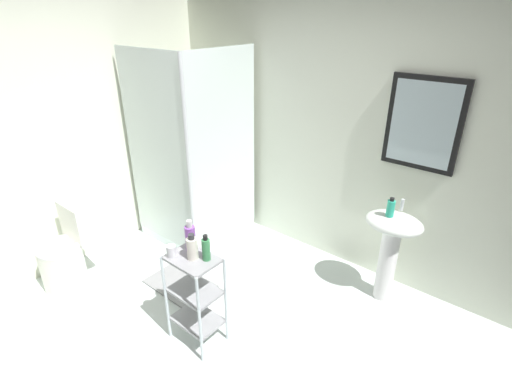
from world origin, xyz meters
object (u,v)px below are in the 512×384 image
at_px(toilet, 67,254).
at_px(hand_soap_bottle, 391,208).
at_px(pedestal_sink, 391,240).
at_px(lotion_bottle_white, 192,248).
at_px(storage_cart, 195,293).
at_px(conditioner_bottle_purple, 190,238).
at_px(body_wash_bottle_green, 206,249).
at_px(bath_mat, 180,284).
at_px(shower_stall, 196,199).
at_px(rinse_cup, 171,251).

relative_size(toilet, hand_soap_bottle, 4.71).
bearing_deg(hand_soap_bottle, pedestal_sink, 42.22).
distance_m(toilet, hand_soap_bottle, 2.82).
bearing_deg(pedestal_sink, lotion_bottle_white, -123.40).
height_order(storage_cart, hand_soap_bottle, hand_soap_bottle).
xyz_separation_m(storage_cart, conditioner_bottle_purple, (-0.08, 0.06, 0.41)).
xyz_separation_m(body_wash_bottle_green, bath_mat, (-0.69, 0.27, -0.82)).
bearing_deg(lotion_bottle_white, bath_mat, 152.12).
relative_size(hand_soap_bottle, conditioner_bottle_purple, 0.67).
xyz_separation_m(hand_soap_bottle, body_wash_bottle_green, (-0.77, -1.27, -0.06)).
xyz_separation_m(pedestal_sink, storage_cart, (-0.90, -1.35, -0.14)).
bearing_deg(toilet, bath_mat, 37.31).
height_order(pedestal_sink, hand_soap_bottle, hand_soap_bottle).
height_order(shower_stall, hand_soap_bottle, shower_stall).
xyz_separation_m(pedestal_sink, hand_soap_bottle, (-0.04, -0.03, 0.30)).
bearing_deg(shower_stall, lotion_bottle_white, -42.51).
xyz_separation_m(conditioner_bottle_purple, bath_mat, (-0.52, 0.26, -0.84)).
distance_m(pedestal_sink, hand_soap_bottle, 0.31).
bearing_deg(hand_soap_bottle, lotion_bottle_white, -122.95).
bearing_deg(lotion_bottle_white, shower_stall, 137.49).
distance_m(pedestal_sink, toilet, 2.82).
relative_size(body_wash_bottle_green, bath_mat, 0.32).
bearing_deg(bath_mat, storage_cart, -28.25).
relative_size(shower_stall, bath_mat, 3.33).
bearing_deg(rinse_cup, lotion_bottle_white, 29.26).
bearing_deg(bath_mat, hand_soap_bottle, 34.32).
bearing_deg(body_wash_bottle_green, rinse_cup, -149.67).
height_order(pedestal_sink, lotion_bottle_white, lotion_bottle_white).
bearing_deg(storage_cart, pedestal_sink, 56.36).
height_order(conditioner_bottle_purple, rinse_cup, conditioner_bottle_purple).
bearing_deg(bath_mat, toilet, -142.69).
height_order(shower_stall, toilet, shower_stall).
distance_m(shower_stall, rinse_cup, 1.49).
distance_m(shower_stall, body_wash_bottle_green, 1.57).
height_order(lotion_bottle_white, rinse_cup, lotion_bottle_white).
distance_m(storage_cart, lotion_bottle_white, 0.39).
height_order(shower_stall, pedestal_sink, shower_stall).
bearing_deg(storage_cart, body_wash_bottle_green, 29.83).
relative_size(shower_stall, lotion_bottle_white, 10.29).
xyz_separation_m(rinse_cup, bath_mat, (-0.47, 0.40, -0.77)).
xyz_separation_m(storage_cart, bath_mat, (-0.60, 0.32, -0.43)).
relative_size(shower_stall, hand_soap_bottle, 12.40).
height_order(body_wash_bottle_green, rinse_cup, body_wash_bottle_green).
relative_size(conditioner_bottle_purple, body_wash_bottle_green, 1.24).
bearing_deg(shower_stall, hand_soap_bottle, 8.92).
height_order(pedestal_sink, bath_mat, pedestal_sink).
relative_size(toilet, lotion_bottle_white, 3.91).
distance_m(hand_soap_bottle, body_wash_bottle_green, 1.48).
relative_size(lotion_bottle_white, body_wash_bottle_green, 1.00).
distance_m(conditioner_bottle_purple, bath_mat, 1.02).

